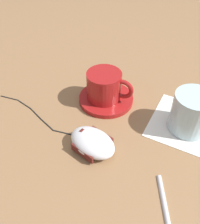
% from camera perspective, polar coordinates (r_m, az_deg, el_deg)
% --- Properties ---
extents(ground_plane, '(3.00, 3.00, 0.00)m').
position_cam_1_polar(ground_plane, '(0.55, 9.35, -2.55)').
color(ground_plane, olive).
extents(saucer, '(0.13, 0.13, 0.01)m').
position_cam_1_polar(saucer, '(0.59, 1.39, 3.06)').
color(saucer, maroon).
rests_on(saucer, ground).
extents(coffee_cup, '(0.11, 0.08, 0.07)m').
position_cam_1_polar(coffee_cup, '(0.57, 1.15, 5.99)').
color(coffee_cup, maroon).
rests_on(coffee_cup, saucer).
extents(computer_mouse, '(0.10, 0.07, 0.04)m').
position_cam_1_polar(computer_mouse, '(0.48, -1.74, -6.94)').
color(computer_mouse, silver).
rests_on(computer_mouse, ground).
extents(mouse_cable, '(0.23, 0.02, 0.00)m').
position_cam_1_polar(mouse_cable, '(0.58, -14.71, -0.34)').
color(mouse_cable, black).
rests_on(mouse_cable, ground).
extents(napkin_under_glass, '(0.18, 0.18, 0.00)m').
position_cam_1_polar(napkin_under_glass, '(0.57, 19.35, -2.67)').
color(napkin_under_glass, silver).
rests_on(napkin_under_glass, ground).
extents(drinking_glass, '(0.08, 0.08, 0.08)m').
position_cam_1_polar(drinking_glass, '(0.53, 20.17, -0.08)').
color(drinking_glass, silver).
rests_on(drinking_glass, napkin_under_glass).
extents(pen, '(0.10, 0.13, 0.01)m').
position_cam_1_polar(pen, '(0.43, 15.17, -22.27)').
color(pen, silver).
rests_on(pen, ground).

